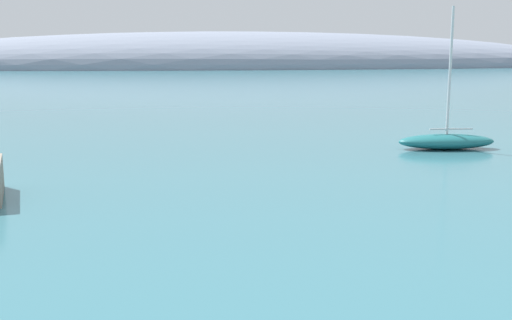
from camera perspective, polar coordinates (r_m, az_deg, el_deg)
name	(u,v)px	position (r m, az deg, el deg)	size (l,w,h in m)	color
distant_ridge	(240,67)	(237.40, -1.45, 8.40)	(280.67, 70.36, 26.04)	gray
sailboat_teal_near_shore	(446,140)	(45.29, 16.84, 1.72)	(6.86, 2.87, 9.62)	#1E6B70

